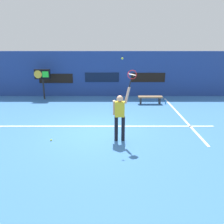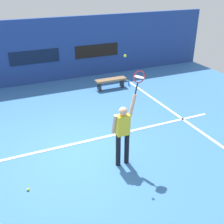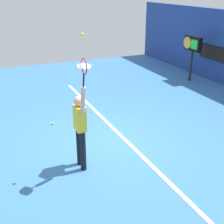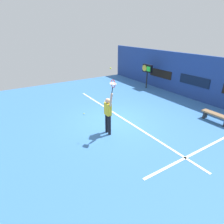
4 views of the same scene
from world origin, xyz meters
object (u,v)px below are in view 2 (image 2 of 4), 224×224
object	(u,v)px
water_bottle	(129,83)
tennis_player	(123,131)
tennis_racket	(139,78)
tennis_ball	(125,56)
spare_ball	(28,189)
court_bench	(111,81)

from	to	relation	value
water_bottle	tennis_player	bearing A→B (deg)	-118.64
tennis_player	tennis_racket	world-z (taller)	tennis_racket
tennis_racket	tennis_ball	xyz separation A→B (m)	(-0.33, 0.10, 0.56)
spare_ball	tennis_ball	bearing A→B (deg)	3.37
court_bench	water_bottle	xyz separation A→B (m)	(0.91, 0.00, -0.22)
court_bench	water_bottle	size ratio (longest dim) A/B	5.83
court_bench	tennis_ball	bearing A→B (deg)	-110.06
court_bench	spare_ball	xyz separation A→B (m)	(-4.44, -5.27, -0.30)
tennis_ball	water_bottle	world-z (taller)	tennis_ball
tennis_player	spare_ball	size ratio (longest dim) A/B	29.22
tennis_player	tennis_racket	bearing A→B (deg)	-0.61
tennis_ball	court_bench	distance (m)	6.04
tennis_player	tennis_racket	size ratio (longest dim) A/B	3.18
tennis_racket	court_bench	world-z (taller)	tennis_racket
tennis_player	spare_ball	world-z (taller)	tennis_player
court_bench	spare_ball	size ratio (longest dim) A/B	20.59
tennis_player	tennis_ball	xyz separation A→B (m)	(0.07, 0.09, 1.93)
court_bench	tennis_player	bearing A→B (deg)	-110.39
water_bottle	spare_ball	world-z (taller)	water_bottle
tennis_racket	water_bottle	xyz separation A→B (m)	(2.45, 5.21, -2.26)
tennis_racket	tennis_ball	bearing A→B (deg)	163.67
tennis_racket	spare_ball	size ratio (longest dim) A/B	9.19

